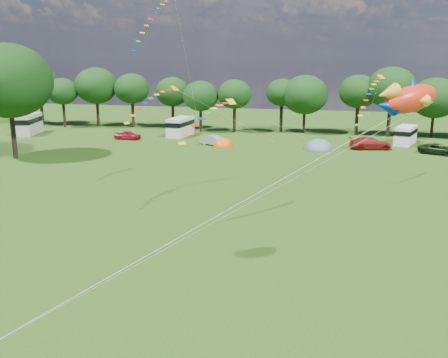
% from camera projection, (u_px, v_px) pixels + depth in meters
% --- Properties ---
extents(ground_plane, '(180.00, 180.00, 0.00)m').
position_uv_depth(ground_plane, '(189.00, 289.00, 25.96)').
color(ground_plane, black).
rests_on(ground_plane, ground).
extents(tree_line, '(102.98, 10.98, 10.27)m').
position_uv_depth(tree_line, '(329.00, 93.00, 75.23)').
color(tree_line, black).
rests_on(tree_line, ground).
extents(big_tree, '(10.00, 10.00, 13.28)m').
position_uv_depth(big_tree, '(8.00, 81.00, 56.86)').
color(big_tree, black).
rests_on(big_tree, ground).
extents(car_a, '(3.99, 1.71, 1.31)m').
position_uv_depth(car_a, '(128.00, 135.00, 72.03)').
color(car_a, '#AF1028').
rests_on(car_a, ground).
extents(car_b, '(4.22, 2.88, 1.40)m').
position_uv_depth(car_b, '(215.00, 140.00, 67.23)').
color(car_b, '#9FA0A7').
rests_on(car_b, ground).
extents(car_c, '(5.47, 3.15, 1.54)m').
position_uv_depth(car_c, '(370.00, 143.00, 64.50)').
color(car_c, maroon).
rests_on(car_c, ground).
extents(car_d, '(5.09, 3.77, 1.27)m').
position_uv_depth(car_d, '(438.00, 149.00, 61.32)').
color(car_d, black).
rests_on(car_d, ground).
extents(campervan_a, '(4.13, 6.76, 3.09)m').
position_uv_depth(campervan_a, '(28.00, 123.00, 76.65)').
color(campervan_a, '#B2B3B5').
rests_on(campervan_a, ground).
extents(campervan_b, '(2.92, 5.83, 2.76)m').
position_uv_depth(campervan_b, '(180.00, 126.00, 75.03)').
color(campervan_b, silver).
rests_on(campervan_b, ground).
extents(campervan_d, '(3.57, 5.45, 2.47)m').
position_uv_depth(campervan_d, '(406.00, 134.00, 68.12)').
color(campervan_d, white).
rests_on(campervan_d, ground).
extents(tent_orange, '(2.73, 2.98, 2.13)m').
position_uv_depth(tent_orange, '(223.00, 146.00, 66.85)').
color(tent_orange, '#EC5E05').
rests_on(tent_orange, ground).
extents(tent_greyblue, '(3.74, 4.10, 2.78)m').
position_uv_depth(tent_greyblue, '(318.00, 150.00, 64.30)').
color(tent_greyblue, slate).
rests_on(tent_greyblue, ground).
extents(fish_kite, '(3.25, 2.68, 1.80)m').
position_uv_depth(fish_kite, '(406.00, 99.00, 21.93)').
color(fish_kite, red).
rests_on(fish_kite, ground).
extents(streamer_kite_a, '(3.29, 5.64, 5.77)m').
position_uv_depth(streamer_kite_a, '(158.00, 14.00, 51.53)').
color(streamer_kite_a, '#C4D006').
rests_on(streamer_kite_a, ground).
extents(streamer_kite_b, '(4.23, 4.78, 3.84)m').
position_uv_depth(streamer_kite_b, '(152.00, 102.00, 44.47)').
color(streamer_kite_b, '#FF9E00').
rests_on(streamer_kite_b, ground).
extents(streamer_kite_c, '(3.20, 5.02, 2.82)m').
position_uv_depth(streamer_kite_c, '(212.00, 114.00, 36.09)').
color(streamer_kite_c, yellow).
rests_on(streamer_kite_c, ground).
extents(streamer_kite_d, '(2.71, 5.12, 4.30)m').
position_uv_depth(streamer_kite_d, '(372.00, 92.00, 45.58)').
color(streamer_kite_d, gold).
rests_on(streamer_kite_d, ground).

